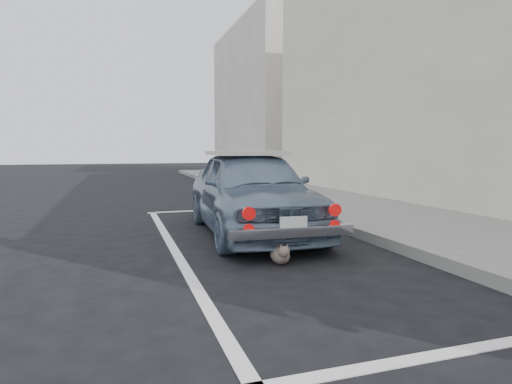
# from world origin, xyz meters

# --- Properties ---
(ground) EXTENTS (80.00, 80.00, 0.00)m
(ground) POSITION_xyz_m (0.00, 0.00, 0.00)
(ground) COLOR black
(ground) RESTS_ON ground
(sidewalk) EXTENTS (2.80, 40.00, 0.15)m
(sidewalk) POSITION_xyz_m (3.20, 2.00, 0.07)
(sidewalk) COLOR slate
(sidewalk) RESTS_ON ground
(building_far) EXTENTS (3.50, 10.00, 8.00)m
(building_far) POSITION_xyz_m (6.35, 20.00, 4.00)
(building_far) COLOR #B3ACA2
(building_far) RESTS_ON ground
(pline_rear) EXTENTS (3.00, 0.12, 0.01)m
(pline_rear) POSITION_xyz_m (0.50, -0.50, 0.00)
(pline_rear) COLOR silver
(pline_rear) RESTS_ON ground
(pline_front) EXTENTS (3.00, 0.12, 0.01)m
(pline_front) POSITION_xyz_m (0.50, 6.50, 0.00)
(pline_front) COLOR silver
(pline_front) RESTS_ON ground
(pline_side) EXTENTS (0.12, 7.00, 0.01)m
(pline_side) POSITION_xyz_m (-0.90, 3.00, 0.00)
(pline_side) COLOR silver
(pline_side) RESTS_ON ground
(retro_coupe) EXTENTS (1.80, 4.04, 1.35)m
(retro_coupe) POSITION_xyz_m (0.42, 3.79, 0.68)
(retro_coupe) COLOR slate
(retro_coupe) RESTS_ON ground
(cat) EXTENTS (0.24, 0.50, 0.27)m
(cat) POSITION_xyz_m (0.19, 1.90, 0.12)
(cat) COLOR #6C6052
(cat) RESTS_ON ground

